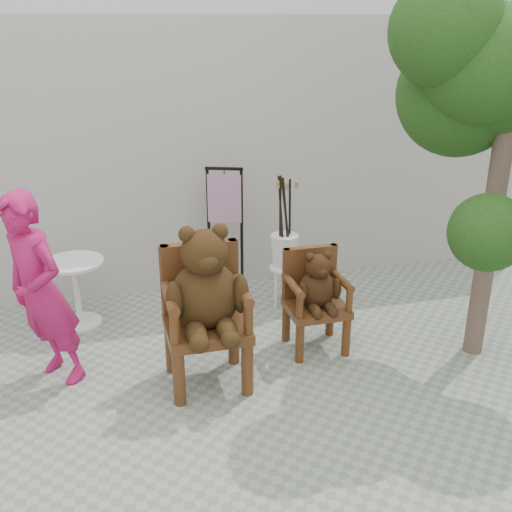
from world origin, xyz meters
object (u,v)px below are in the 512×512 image
(chair_big, at_px, (205,296))
(person, at_px, (41,292))
(display_stand, at_px, (226,251))
(stool_bucket, at_px, (284,250))
(tree, at_px, (510,69))
(chair_small, at_px, (316,291))
(cafe_table, at_px, (76,285))

(chair_big, height_order, person, person)
(person, bearing_deg, display_stand, 84.07)
(chair_big, height_order, stool_bucket, stool_bucket)
(person, xyz_separation_m, display_stand, (1.82, 1.25, -0.28))
(tree, bearing_deg, chair_big, 178.98)
(stool_bucket, xyz_separation_m, tree, (1.48, -1.32, 1.93))
(stool_bucket, bearing_deg, display_stand, 152.45)
(chair_big, height_order, chair_small, chair_big)
(chair_big, bearing_deg, stool_bucket, 49.56)
(tree, bearing_deg, cafe_table, 158.74)
(display_stand, height_order, stool_bucket, display_stand)
(cafe_table, distance_m, tree, 4.46)
(display_stand, bearing_deg, tree, -17.63)
(person, relative_size, tree, 0.52)
(chair_big, distance_m, stool_bucket, 1.68)
(person, bearing_deg, chair_small, 49.62)
(chair_small, distance_m, stool_bucket, 0.95)
(cafe_table, bearing_deg, chair_big, -51.57)
(tree, bearing_deg, chair_small, 165.65)
(chair_small, distance_m, cafe_table, 2.43)
(tree, bearing_deg, display_stand, 141.78)
(display_stand, relative_size, tree, 0.45)
(chair_big, distance_m, cafe_table, 1.80)
(display_stand, bearing_deg, stool_bucket, -6.96)
(display_stand, height_order, tree, tree)
(chair_small, height_order, person, person)
(cafe_table, bearing_deg, person, -101.70)
(display_stand, bearing_deg, chair_big, -87.21)
(chair_big, relative_size, chair_small, 1.46)
(chair_big, distance_m, tree, 3.10)
(chair_small, height_order, stool_bucket, stool_bucket)
(person, distance_m, cafe_table, 1.16)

